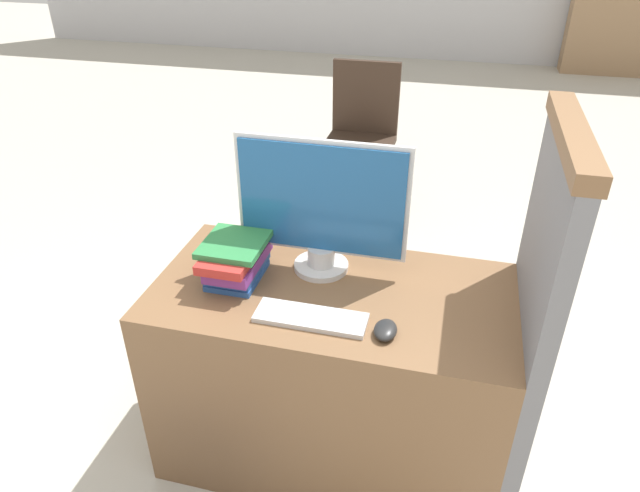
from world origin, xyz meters
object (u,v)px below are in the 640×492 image
Objects in this scene: mouse at (385,330)px; book_stack at (236,259)px; keyboard at (311,318)px; far_chair at (362,129)px; monitor at (321,207)px.

mouse is 0.56m from book_stack.
keyboard is 0.35m from book_stack.
book_stack is (-0.30, 0.16, 0.06)m from keyboard.
keyboard is at bearing -74.18° from far_chair.
mouse is (0.27, -0.30, -0.22)m from monitor.
mouse is at bearing -48.15° from monitor.
monitor is at bearing 97.75° from keyboard.
mouse is 2.33m from far_chair.
book_stack reaches higher than keyboard.
monitor reaches higher than keyboard.
far_chair is (0.04, 2.09, -0.27)m from book_stack.
far_chair is at bearing 88.99° from book_stack.
monitor is 0.33m from book_stack.
keyboard is at bearing -82.25° from monitor.
far_chair reaches higher than keyboard.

